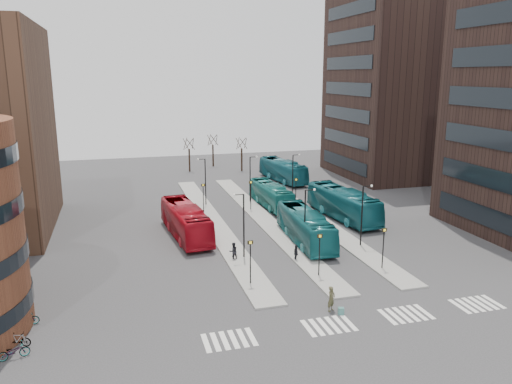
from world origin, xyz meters
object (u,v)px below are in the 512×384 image
object	(u,v)px
red_bus	(186,221)
teal_bus_b	(271,195)
commuter_a	(233,251)
bicycle_near	(13,351)
bicycle_mid	(18,340)
bicycle_far	(25,319)
teal_bus_d	(283,170)
traveller	(331,299)
teal_bus_a	(305,226)
commuter_b	(296,253)
suitcase	(341,311)
commuter_c	(326,241)
teal_bus_c	(343,203)

from	to	relation	value
red_bus	teal_bus_b	distance (m)	15.47
commuter_a	bicycle_near	bearing A→B (deg)	26.36
teal_bus_b	bicycle_mid	distance (m)	38.36
teal_bus_b	bicycle_far	xyz separation A→B (m)	(-25.66, -25.62, -1.04)
teal_bus_d	traveller	bearing A→B (deg)	-112.22
teal_bus_a	commuter_a	world-z (taller)	teal_bus_a
red_bus	traveller	xyz separation A→B (m)	(7.74, -20.01, -0.77)
teal_bus_b	commuter_b	size ratio (longest dim) A/B	7.17
traveller	bicycle_near	size ratio (longest dim) A/B	1.02
suitcase	teal_bus_a	distance (m)	15.97
bicycle_near	commuter_c	bearing A→B (deg)	-78.19
red_bus	bicycle_far	world-z (taller)	red_bus
commuter_c	bicycle_near	size ratio (longest dim) A/B	0.96
commuter_c	suitcase	bearing A→B (deg)	4.37
teal_bus_c	bicycle_near	xyz separation A→B (m)	(-32.25, -22.34, -1.32)
teal_bus_a	traveller	size ratio (longest dim) A/B	6.29
bicycle_near	bicycle_mid	distance (m)	1.40
teal_bus_d	bicycle_near	xyz separation A→B (m)	(-32.26, -44.53, -1.22)
commuter_a	bicycle_far	bearing A→B (deg)	15.68
traveller	teal_bus_b	bearing A→B (deg)	49.15
bicycle_near	bicycle_mid	size ratio (longest dim) A/B	1.12
teal_bus_a	teal_bus_c	distance (m)	10.18
traveller	bicycle_mid	world-z (taller)	traveller
red_bus	teal_bus_c	bearing A→B (deg)	-0.42
red_bus	teal_bus_b	xyz separation A→B (m)	(12.36, 9.31, -0.20)
commuter_b	bicycle_near	bearing A→B (deg)	115.65
teal_bus_c	bicycle_mid	size ratio (longest dim) A/B	7.85
suitcase	commuter_c	distance (m)	13.60
bicycle_far	teal_bus_c	bearing A→B (deg)	-63.47
teal_bus_d	commuter_c	distance (m)	32.47
suitcase	commuter_c	size ratio (longest dim) A/B	0.29
commuter_b	bicycle_near	size ratio (longest dim) A/B	0.82
red_bus	teal_bus_b	size ratio (longest dim) A/B	1.13
teal_bus_b	red_bus	bearing A→B (deg)	-145.44
suitcase	commuter_a	xyz separation A→B (m)	(-4.96, 12.56, 0.59)
bicycle_far	traveller	bearing A→B (deg)	-102.69
teal_bus_c	teal_bus_d	distance (m)	22.19
red_bus	bicycle_near	world-z (taller)	red_bus
teal_bus_d	commuter_c	xyz separation A→B (m)	(-6.30, -31.84, -0.83)
teal_bus_a	bicycle_near	bearing A→B (deg)	-145.14
teal_bus_a	bicycle_mid	size ratio (longest dim) A/B	7.20
commuter_a	bicycle_mid	size ratio (longest dim) A/B	1.03
teal_bus_d	commuter_b	bearing A→B (deg)	-114.68
teal_bus_a	teal_bus_b	world-z (taller)	teal_bus_a
suitcase	commuter_b	bearing A→B (deg)	102.84
commuter_c	bicycle_near	xyz separation A→B (m)	(-25.96, -12.69, -0.40)
teal_bus_a	bicycle_mid	bearing A→B (deg)	-147.54
teal_bus_d	bicycle_mid	distance (m)	53.87
commuter_b	bicycle_near	xyz separation A→B (m)	(-22.03, -10.62, -0.27)
traveller	bicycle_mid	distance (m)	21.06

